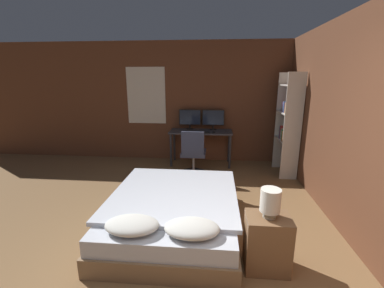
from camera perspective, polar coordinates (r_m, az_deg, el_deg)
wall_back at (r=5.93m, az=3.07°, el=9.13°), size 12.00×0.08×2.70m
wall_side_right at (r=3.67m, az=31.68°, el=3.62°), size 0.06×12.00×2.70m
bed at (r=3.41m, az=-4.11°, el=-14.86°), size 1.60×1.96×0.54m
nightstand at (r=2.88m, az=16.31°, el=-20.30°), size 0.44×0.34×0.58m
bedside_lamp at (r=2.65m, az=17.03°, el=-11.96°), size 0.20×0.20×0.29m
desk at (r=5.69m, az=1.99°, el=1.88°), size 1.38×0.57×0.77m
monitor_left at (r=5.83m, az=-0.47°, el=5.79°), size 0.49×0.16×0.45m
monitor_right at (r=5.80m, az=4.75°, el=5.70°), size 0.49×0.16×0.45m
keyboard at (r=5.49m, az=1.89°, el=2.63°), size 0.39×0.13×0.02m
computer_mouse at (r=5.48m, az=4.88°, el=2.66°), size 0.07×0.05×0.04m
office_chair at (r=5.10m, az=0.31°, el=-2.85°), size 0.52×0.52×0.93m
bookshelf at (r=5.34m, az=20.71°, el=4.57°), size 0.32×0.70×2.01m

